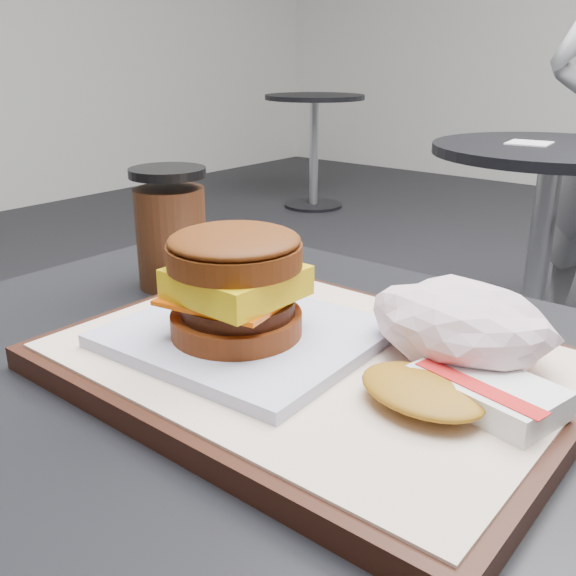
# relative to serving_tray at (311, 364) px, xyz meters

# --- Properties ---
(serving_tray) EXTENTS (0.38, 0.28, 0.02)m
(serving_tray) POSITION_rel_serving_tray_xyz_m (0.00, 0.00, 0.00)
(serving_tray) COLOR black
(serving_tray) RESTS_ON customer_table
(breakfast_sandwich) EXTENTS (0.20, 0.18, 0.09)m
(breakfast_sandwich) POSITION_rel_serving_tray_xyz_m (-0.05, -0.02, 0.05)
(breakfast_sandwich) COLOR white
(breakfast_sandwich) RESTS_ON serving_tray
(hash_brown) EXTENTS (0.13, 0.10, 0.02)m
(hash_brown) POSITION_rel_serving_tray_xyz_m (0.12, -0.00, 0.02)
(hash_brown) COLOR white
(hash_brown) RESTS_ON serving_tray
(crumpled_wrapper) EXTENTS (0.13, 0.10, 0.06)m
(crumpled_wrapper) POSITION_rel_serving_tray_xyz_m (0.09, 0.06, 0.04)
(crumpled_wrapper) COLOR white
(crumpled_wrapper) RESTS_ON serving_tray
(coffee_cup) EXTENTS (0.08, 0.08, 0.12)m
(coffee_cup) POSITION_rel_serving_tray_xyz_m (-0.24, 0.07, 0.05)
(coffee_cup) COLOR #3B1C0E
(coffee_cup) RESTS_ON customer_table
(neighbor_table) EXTENTS (0.70, 0.70, 0.75)m
(neighbor_table) POSITION_rel_serving_tray_xyz_m (-0.34, 1.62, -0.23)
(neighbor_table) COLOR black
(neighbor_table) RESTS_ON ground
(napkin) EXTENTS (0.13, 0.13, 0.00)m
(napkin) POSITION_rel_serving_tray_xyz_m (-0.41, 1.61, -0.03)
(napkin) COLOR silver
(napkin) RESTS_ON neighbor_table
(bg_table_mid) EXTENTS (0.66, 0.66, 0.75)m
(bg_table_mid) POSITION_rel_serving_tray_xyz_m (-2.39, 3.17, -0.22)
(bg_table_mid) COLOR black
(bg_table_mid) RESTS_ON ground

